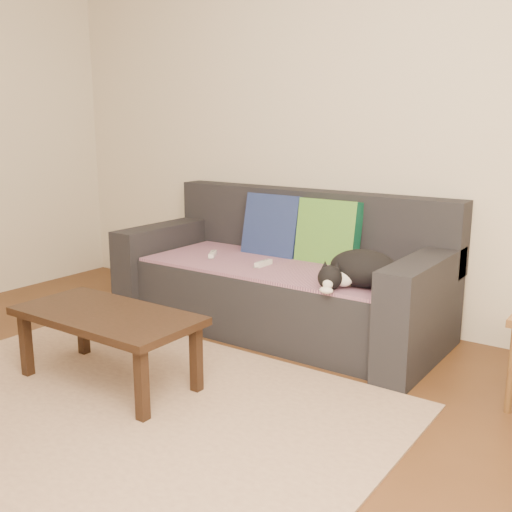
{
  "coord_description": "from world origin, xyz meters",
  "views": [
    {
      "loc": [
        2.01,
        -1.59,
        1.32
      ],
      "look_at": [
        0.05,
        1.2,
        0.55
      ],
      "focal_mm": 42.0,
      "sensor_mm": 36.0,
      "label": 1
    }
  ],
  "objects_px": {
    "coffee_table": "(107,321)",
    "cat": "(361,269)",
    "wii_remote_a": "(213,254)",
    "wii_remote_b": "(263,263)",
    "sofa": "(283,281)"
  },
  "relations": [
    {
      "from": "cat",
      "to": "wii_remote_a",
      "type": "xyz_separation_m",
      "value": [
        -1.13,
        0.12,
        -0.08
      ]
    },
    {
      "from": "sofa",
      "to": "cat",
      "type": "bearing_deg",
      "value": -21.85
    },
    {
      "from": "wii_remote_b",
      "to": "coffee_table",
      "type": "bearing_deg",
      "value": 169.19
    },
    {
      "from": "wii_remote_a",
      "to": "wii_remote_b",
      "type": "relative_size",
      "value": 1.0
    },
    {
      "from": "sofa",
      "to": "wii_remote_a",
      "type": "distance_m",
      "value": 0.5
    },
    {
      "from": "wii_remote_a",
      "to": "cat",
      "type": "bearing_deg",
      "value": -126.3
    },
    {
      "from": "sofa",
      "to": "coffee_table",
      "type": "height_order",
      "value": "sofa"
    },
    {
      "from": "cat",
      "to": "wii_remote_b",
      "type": "distance_m",
      "value": 0.72
    },
    {
      "from": "cat",
      "to": "coffee_table",
      "type": "height_order",
      "value": "cat"
    },
    {
      "from": "wii_remote_a",
      "to": "coffee_table",
      "type": "height_order",
      "value": "wii_remote_a"
    },
    {
      "from": "cat",
      "to": "wii_remote_b",
      "type": "bearing_deg",
      "value": 149.6
    },
    {
      "from": "wii_remote_a",
      "to": "wii_remote_b",
      "type": "xyz_separation_m",
      "value": [
        0.43,
        -0.02,
        0.0
      ]
    },
    {
      "from": "coffee_table",
      "to": "cat",
      "type": "bearing_deg",
      "value": 47.27
    },
    {
      "from": "sofa",
      "to": "wii_remote_a",
      "type": "height_order",
      "value": "sofa"
    },
    {
      "from": "cat",
      "to": "wii_remote_a",
      "type": "height_order",
      "value": "cat"
    }
  ]
}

